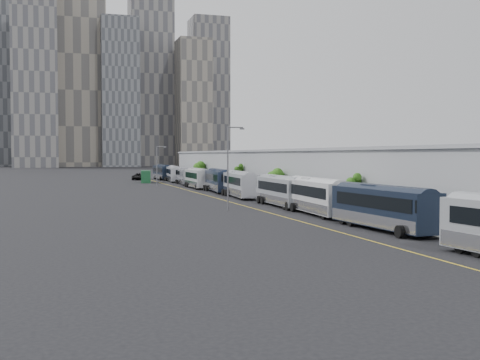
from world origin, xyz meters
name	(u,v)px	position (x,y,z in m)	size (l,w,h in m)	color
sidewalk	(302,200)	(9.00, 55.00, 0.06)	(10.00, 170.00, 0.12)	gray
lane_line	(230,202)	(-1.50, 55.00, 0.01)	(0.12, 160.00, 0.02)	gold
depot	(328,175)	(12.99, 55.00, 3.51)	(12.45, 160.40, 7.20)	gray
skyline	(97,75)	(-2.90, 324.16, 50.85)	(145.00, 64.00, 120.00)	slate
bus_1	(383,211)	(2.53, 21.94, 1.60)	(3.26, 13.07, 3.79)	black
bus_2	(316,199)	(2.69, 35.95, 1.64)	(3.35, 13.38, 3.88)	silver
bus_3	(281,193)	(2.73, 46.70, 1.59)	(3.01, 12.96, 3.77)	gray
bus_4	(240,187)	(2.27, 62.59, 1.65)	(3.67, 13.50, 3.90)	#9FA0A9
bus_5	(219,182)	(2.47, 75.98, 1.66)	(3.75, 13.62, 3.93)	#161E31
bus_6	(197,180)	(1.64, 88.90, 1.60)	(2.92, 13.04, 3.80)	#BBBCBE
bus_7	(186,177)	(2.41, 103.58, 1.52)	(3.71, 12.50, 3.60)	gray
bus_8	(174,175)	(2.44, 117.88, 1.59)	(3.70, 13.06, 3.77)	#A9ABB3
bus_9	(162,173)	(1.74, 130.39, 1.62)	(3.07, 13.21, 3.84)	black
tree_1	(353,184)	(6.13, 34.24, 3.24)	(1.34, 1.34, 3.98)	black
tree_2	(275,178)	(5.61, 56.80, 3.13)	(2.38, 2.38, 4.33)	black
tree_3	(239,171)	(6.21, 76.67, 3.60)	(1.17, 1.17, 4.31)	black
tree_4	(199,167)	(5.60, 104.85, 3.66)	(2.41, 2.41, 4.88)	black
street_lamp_near	(229,162)	(-4.89, 43.18, 5.49)	(2.04, 0.22, 9.58)	#59595E
street_lamp_far	(158,163)	(-4.46, 98.13, 4.73)	(2.04, 0.22, 8.10)	#59595E
shipping_container	(146,177)	(-4.61, 115.14, 1.37)	(2.12, 6.43, 2.74)	#144224
suv	(139,176)	(-4.20, 130.37, 0.89)	(2.96, 6.43, 1.79)	black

